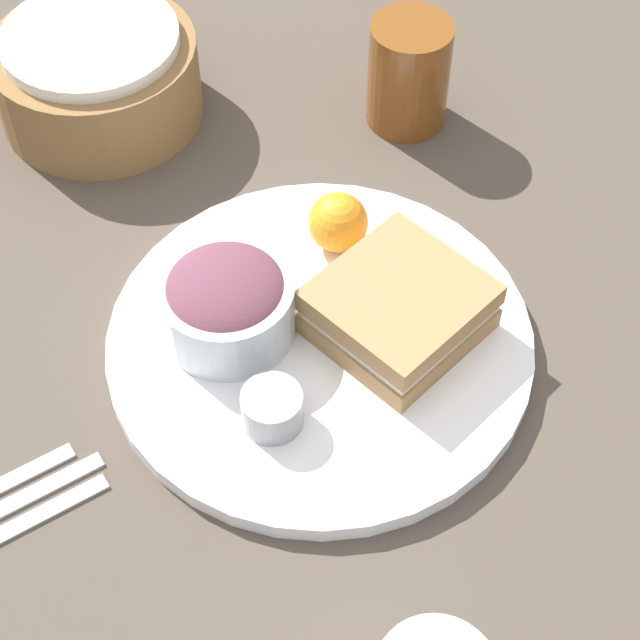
{
  "coord_description": "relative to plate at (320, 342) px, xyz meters",
  "views": [
    {
      "loc": [
        -0.19,
        -0.45,
        0.67
      ],
      "look_at": [
        0.0,
        0.0,
        0.04
      ],
      "focal_mm": 60.0,
      "sensor_mm": 36.0,
      "label": 1
    }
  ],
  "objects": [
    {
      "name": "ground_plane",
      "position": [
        0.0,
        0.0,
        -0.01
      ],
      "size": [
        4.0,
        4.0,
        0.0
      ],
      "primitive_type": "plane",
      "color": "#4C4238"
    },
    {
      "name": "plate",
      "position": [
        0.0,
        0.0,
        0.0
      ],
      "size": [
        0.33,
        0.33,
        0.02
      ],
      "primitive_type": "cylinder",
      "color": "white",
      "rests_on": "ground_plane"
    },
    {
      "name": "sandwich",
      "position": [
        0.06,
        -0.02,
        0.03
      ],
      "size": [
        0.15,
        0.14,
        0.05
      ],
      "color": "#A37A4C",
      "rests_on": "plate"
    },
    {
      "name": "salad_bowl",
      "position": [
        -0.06,
        0.03,
        0.04
      ],
      "size": [
        0.1,
        0.1,
        0.06
      ],
      "color": "silver",
      "rests_on": "plate"
    },
    {
      "name": "dressing_cup",
      "position": [
        -0.06,
        -0.06,
        0.02
      ],
      "size": [
        0.04,
        0.04,
        0.03
      ],
      "primitive_type": "cylinder",
      "color": "#99999E",
      "rests_on": "plate"
    },
    {
      "name": "orange_wedge",
      "position": [
        0.05,
        0.08,
        0.03
      ],
      "size": [
        0.05,
        0.05,
        0.05
      ],
      "primitive_type": "sphere",
      "color": "orange",
      "rests_on": "plate"
    },
    {
      "name": "drink_glass",
      "position": [
        0.18,
        0.21,
        0.04
      ],
      "size": [
        0.07,
        0.07,
        0.1
      ],
      "primitive_type": "cylinder",
      "color": "brown",
      "rests_on": "ground_plane"
    },
    {
      "name": "bread_basket",
      "position": [
        -0.08,
        0.33,
        0.03
      ],
      "size": [
        0.18,
        0.18,
        0.09
      ],
      "color": "olive",
      "rests_on": "ground_plane"
    }
  ]
}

